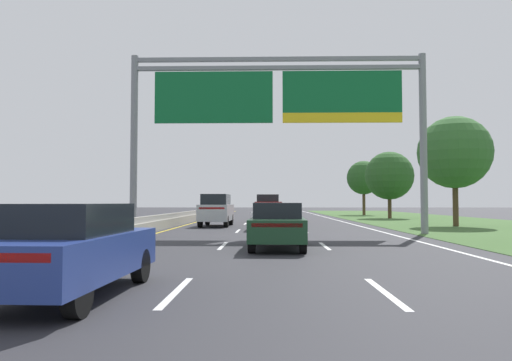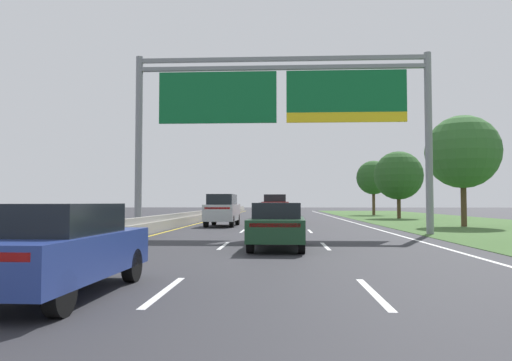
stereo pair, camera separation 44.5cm
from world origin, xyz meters
name	(u,v)px [view 1 (the left image)]	position (x,y,z in m)	size (l,w,h in m)	color
ground_plane	(271,225)	(0.00, 35.00, 0.00)	(220.00, 220.00, 0.00)	#2B2B30
lane_striping	(271,226)	(0.00, 34.54, 0.00)	(11.96, 106.00, 0.01)	white
grass_verge_right	(476,225)	(13.95, 35.00, 0.01)	(14.00, 110.00, 0.02)	#3D602D
median_barrier_concrete	(175,220)	(-6.60, 35.00, 0.35)	(0.60, 110.00, 0.85)	#99968E
overhead_sign_gantry	(278,105)	(0.30, 26.18, 6.51)	(15.06, 0.42, 9.13)	gray
pickup_truck_red	(268,209)	(-0.20, 39.89, 1.07)	(2.08, 5.43, 2.20)	maroon
car_blue_left_lane_sedan	(68,248)	(-3.59, 9.99, 0.82)	(1.94, 4.45, 1.57)	navy
car_white_centre_lane_sedan	(268,215)	(-0.17, 29.97, 0.82)	(1.91, 4.44, 1.57)	silver
car_darkgreen_centre_lane_sedan	(278,225)	(0.13, 18.47, 0.82)	(1.95, 4.45, 1.57)	#193D23
car_silver_left_lane_suv	(216,210)	(-3.61, 33.75, 1.10)	(2.00, 4.74, 2.11)	#B2B5BA
roadside_tree_mid	(455,152)	(12.12, 33.82, 4.86)	(4.76, 4.76, 7.26)	#4C3823
roadside_tree_far	(389,176)	(11.68, 49.16, 4.17)	(4.69, 4.69, 6.52)	#4C3823
roadside_tree_distant	(364,178)	(11.55, 61.04, 4.56)	(4.11, 4.11, 6.63)	#4C3823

